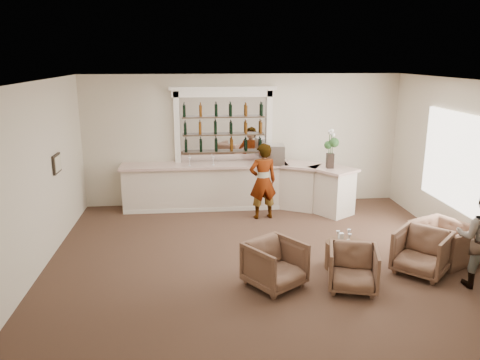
% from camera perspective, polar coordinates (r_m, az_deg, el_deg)
% --- Properties ---
extents(ground, '(8.00, 8.00, 0.00)m').
position_cam_1_polar(ground, '(9.07, 2.67, -9.36)').
color(ground, '#4C3226').
rests_on(ground, ground).
extents(room_shell, '(8.04, 7.02, 3.32)m').
position_cam_1_polar(room_shell, '(9.10, 3.23, 6.12)').
color(room_shell, beige).
rests_on(room_shell, ground).
extents(bar_counter, '(5.72, 1.80, 1.14)m').
position_cam_1_polar(bar_counter, '(11.66, -0.18, -0.78)').
color(bar_counter, beige).
rests_on(bar_counter, ground).
extents(back_bar_alcove, '(2.64, 0.25, 3.00)m').
position_cam_1_polar(back_bar_alcove, '(11.73, -2.03, 6.59)').
color(back_bar_alcove, white).
rests_on(back_bar_alcove, ground).
extents(cocktail_table, '(0.67, 0.67, 0.50)m').
position_cam_1_polar(cocktail_table, '(8.73, 12.52, -8.93)').
color(cocktail_table, '#4A3520').
rests_on(cocktail_table, ground).
extents(sommelier, '(0.71, 0.53, 1.80)m').
position_cam_1_polar(sommelier, '(10.90, 2.80, -0.15)').
color(sommelier, gray).
rests_on(sommelier, ground).
extents(armchair_left, '(1.17, 1.17, 0.78)m').
position_cam_1_polar(armchair_left, '(7.87, 4.29, -10.21)').
color(armchair_left, brown).
rests_on(armchair_left, ground).
extents(armchair_center, '(0.96, 0.98, 0.73)m').
position_cam_1_polar(armchair_center, '(7.99, 13.61, -10.42)').
color(armchair_center, brown).
rests_on(armchair_center, ground).
extents(armchair_right, '(1.21, 1.21, 0.79)m').
position_cam_1_polar(armchair_right, '(8.88, 21.27, -8.21)').
color(armchair_right, brown).
rests_on(armchair_right, ground).
extents(armchair_far, '(1.30, 1.36, 0.69)m').
position_cam_1_polar(armchair_far, '(9.66, 23.62, -6.91)').
color(armchair_far, brown).
rests_on(armchair_far, ground).
extents(espresso_machine, '(0.58, 0.50, 0.48)m').
position_cam_1_polar(espresso_machine, '(11.53, 4.05, 3.11)').
color(espresso_machine, '#B6B6BB').
rests_on(espresso_machine, bar_counter).
extents(flower_vase, '(0.25, 0.25, 0.94)m').
position_cam_1_polar(flower_vase, '(11.24, 11.00, 4.07)').
color(flower_vase, black).
rests_on(flower_vase, bar_counter).
extents(wine_glass_bar_left, '(0.07, 0.07, 0.21)m').
position_cam_1_polar(wine_glass_bar_left, '(11.41, -6.17, 2.26)').
color(wine_glass_bar_left, white).
rests_on(wine_glass_bar_left, bar_counter).
extents(wine_glass_bar_right, '(0.07, 0.07, 0.21)m').
position_cam_1_polar(wine_glass_bar_right, '(11.45, -3.26, 2.36)').
color(wine_glass_bar_right, white).
rests_on(wine_glass_bar_right, bar_counter).
extents(wine_glass_tbl_a, '(0.07, 0.07, 0.21)m').
position_cam_1_polar(wine_glass_tbl_a, '(8.59, 11.82, -6.74)').
color(wine_glass_tbl_a, white).
rests_on(wine_glass_tbl_a, cocktail_table).
extents(wine_glass_tbl_b, '(0.07, 0.07, 0.21)m').
position_cam_1_polar(wine_glass_tbl_b, '(8.70, 13.12, -6.53)').
color(wine_glass_tbl_b, white).
rests_on(wine_glass_tbl_b, cocktail_table).
extents(wine_glass_tbl_c, '(0.07, 0.07, 0.21)m').
position_cam_1_polar(wine_glass_tbl_c, '(8.49, 13.18, -7.06)').
color(wine_glass_tbl_c, white).
rests_on(wine_glass_tbl_c, cocktail_table).
extents(napkin_holder, '(0.08, 0.08, 0.12)m').
position_cam_1_polar(napkin_holder, '(8.73, 12.23, -6.71)').
color(napkin_holder, white).
rests_on(napkin_holder, cocktail_table).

